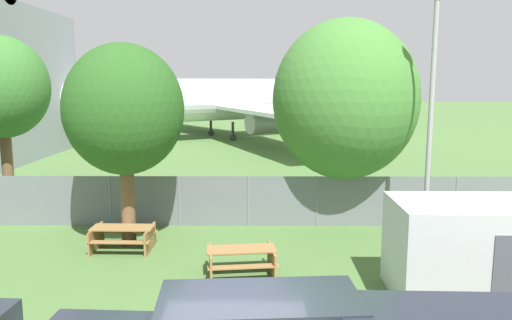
# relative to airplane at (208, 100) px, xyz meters

# --- Properties ---
(perimeter_fence) EXTENTS (56.07, 0.07, 1.87)m
(perimeter_fence) POSITION_rel_airplane_xyz_m (4.36, -27.86, -2.60)
(perimeter_fence) COLOR slate
(perimeter_fence) RESTS_ON ground
(airplane) EXTENTS (41.07, 34.42, 11.24)m
(airplane) POSITION_rel_airplane_xyz_m (0.00, 0.00, 0.00)
(airplane) COLOR silver
(airplane) RESTS_ON ground
(portable_cabin) EXTENTS (3.61, 2.44, 2.41)m
(portable_cabin) POSITION_rel_airplane_xyz_m (9.90, -33.89, -2.34)
(portable_cabin) COLOR silver
(portable_cabin) RESTS_ON ground
(picnic_bench_near_cabin) EXTENTS (1.96, 1.44, 0.76)m
(picnic_bench_near_cabin) POSITION_rel_airplane_xyz_m (0.45, -30.55, -3.06)
(picnic_bench_near_cabin) COLOR olive
(picnic_bench_near_cabin) RESTS_ON ground
(picnic_bench_open_grass) EXTENTS (2.06, 1.62, 0.76)m
(picnic_bench_open_grass) POSITION_rel_airplane_xyz_m (4.29, -32.56, -3.06)
(picnic_bench_open_grass) COLOR olive
(picnic_bench_open_grass) RESTS_ON ground
(tree_near_hangar) EXTENTS (5.33, 5.33, 7.58)m
(tree_near_hangar) POSITION_rel_airplane_xyz_m (7.92, -27.34, 1.09)
(tree_near_hangar) COLOR brown
(tree_near_hangar) RESTS_ON ground
(tree_left_of_cabin) EXTENTS (3.79, 3.79, 6.52)m
(tree_left_of_cabin) POSITION_rel_airplane_xyz_m (0.49, -29.96, 0.87)
(tree_left_of_cabin) COLOR brown
(tree_left_of_cabin) RESTS_ON ground
(tree_behind_benches) EXTENTS (4.04, 4.04, 7.28)m
(tree_behind_benches) POSITION_rel_airplane_xyz_m (-6.42, -24.03, 1.48)
(tree_behind_benches) COLOR brown
(tree_behind_benches) RESTS_ON ground
(light_mast) EXTENTS (0.44, 0.44, 8.31)m
(light_mast) POSITION_rel_airplane_xyz_m (10.19, -29.94, 1.50)
(light_mast) COLOR #99999E
(light_mast) RESTS_ON ground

